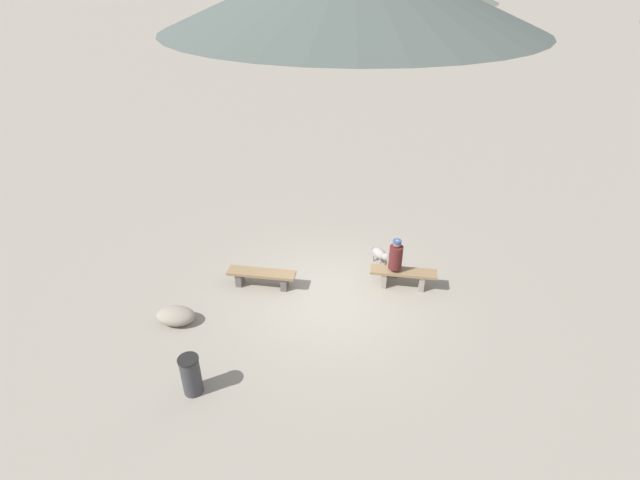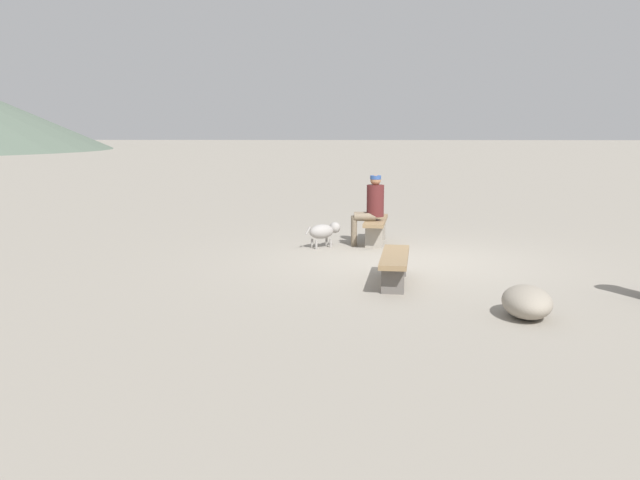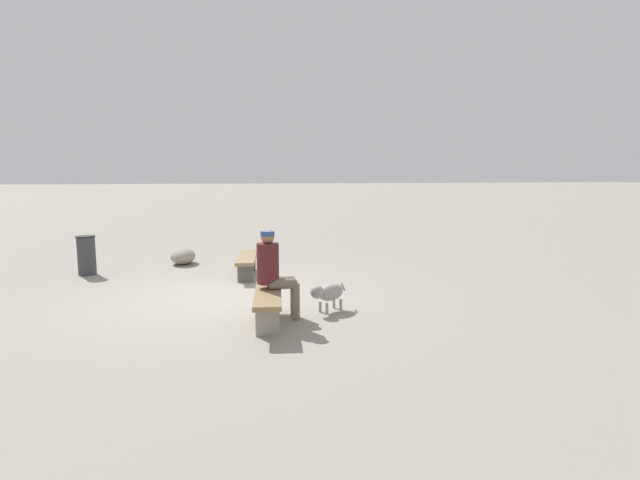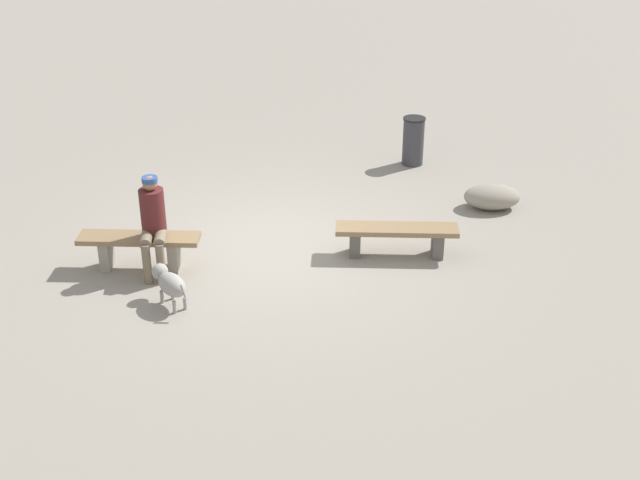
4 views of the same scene
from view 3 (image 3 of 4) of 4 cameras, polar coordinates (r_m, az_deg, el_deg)
ground at (r=8.72m, az=-10.28°, el=-6.66°), size 210.00×210.00×0.06m
bench_left at (r=10.30m, az=-8.54°, el=-2.54°), size 1.69×0.56×0.42m
bench_right at (r=6.96m, az=-6.08°, el=-7.18°), size 1.62×0.55×0.47m
seated_person at (r=7.08m, az=-5.41°, el=-3.40°), size 0.33×0.61×1.32m
dog at (r=7.56m, az=0.95°, el=-6.14°), size 0.51×0.64×0.46m
trash_bin at (r=11.41m, az=-25.61°, el=-1.61°), size 0.38×0.38×0.83m
boulder at (r=12.02m, az=-15.71°, el=-1.83°), size 0.89×0.62×0.37m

